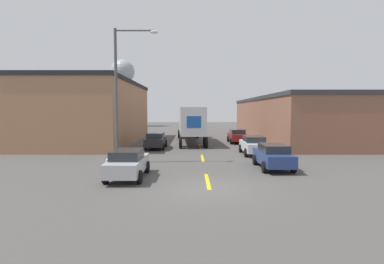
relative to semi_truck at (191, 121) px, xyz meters
name	(u,v)px	position (x,y,z in m)	size (l,w,h in m)	color
ground_plane	(210,189)	(1.02, -20.93, -2.42)	(160.00, 160.00, 0.00)	#4C4947
road_centerline	(203,158)	(1.02, -11.83, -2.42)	(0.20, 18.58, 0.01)	gold
warehouse_left	(93,112)	(-11.26, -0.46, 1.07)	(10.01, 19.40, 6.97)	#9E7051
warehouse_right	(295,118)	(13.74, 4.83, 0.28)	(10.91, 30.00, 5.40)	brown
semi_truck	(191,121)	(0.00, 0.00, 0.00)	(3.49, 13.51, 4.00)	silver
parked_car_right_near	(274,156)	(5.34, -16.05, -1.60)	(1.93, 4.27, 1.56)	navy
parked_car_right_mid	(255,145)	(5.34, -10.03, -1.60)	(1.93, 4.27, 1.56)	silver
parked_car_left_near	(129,163)	(-3.30, -18.68, -1.60)	(1.93, 4.27, 1.56)	#B2B2B7
parked_car_right_far	(238,136)	(5.34, -0.99, -1.60)	(1.93, 4.27, 1.56)	maroon
parked_car_left_far	(157,140)	(-3.30, -6.09, -1.60)	(1.93, 4.27, 1.56)	black
water_tower	(124,72)	(-15.82, 34.95, 10.00)	(5.47, 5.47, 15.37)	#47474C
street_lamp	(122,86)	(-4.73, -13.89, 2.95)	(3.06, 0.32, 9.30)	#4C4C51
fire_hydrant	(109,166)	(-4.74, -17.52, -1.99)	(0.22, 0.22, 0.88)	silver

